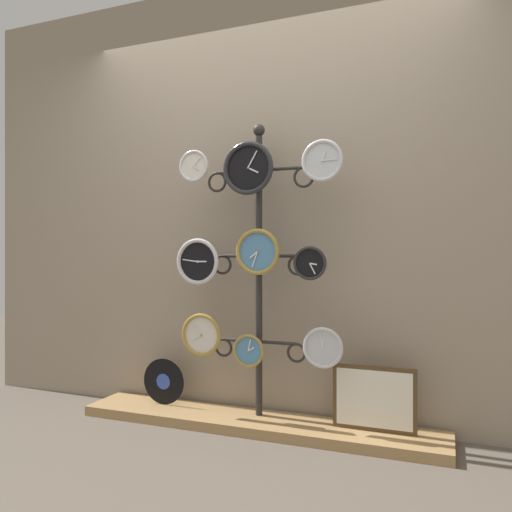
% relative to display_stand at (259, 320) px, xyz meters
% --- Properties ---
extents(ground_plane, '(12.00, 12.00, 0.00)m').
position_rel_display_stand_xyz_m(ground_plane, '(0.00, -0.41, -0.63)').
color(ground_plane, brown).
extents(shop_wall, '(4.40, 0.04, 2.80)m').
position_rel_display_stand_xyz_m(shop_wall, '(0.00, 0.16, 0.77)').
color(shop_wall, gray).
rests_on(shop_wall, ground_plane).
extents(low_shelf, '(2.20, 0.36, 0.06)m').
position_rel_display_stand_xyz_m(low_shelf, '(0.00, -0.06, -0.60)').
color(low_shelf, '#9E7A4C').
rests_on(low_shelf, ground_plane).
extents(display_stand, '(0.69, 0.39, 1.82)m').
position_rel_display_stand_xyz_m(display_stand, '(0.00, 0.00, 0.00)').
color(display_stand, '#282623').
rests_on(display_stand, ground_plane).
extents(clock_top_left, '(0.20, 0.04, 0.20)m').
position_rel_display_stand_xyz_m(clock_top_left, '(-0.39, -0.10, 0.94)').
color(clock_top_left, silver).
extents(clock_top_center, '(0.32, 0.04, 0.32)m').
position_rel_display_stand_xyz_m(clock_top_center, '(-0.03, -0.09, 0.90)').
color(clock_top_center, black).
extents(clock_top_right, '(0.24, 0.04, 0.24)m').
position_rel_display_stand_xyz_m(clock_top_right, '(0.41, -0.09, 0.92)').
color(clock_top_right, silver).
extents(clock_middle_left, '(0.28, 0.04, 0.28)m').
position_rel_display_stand_xyz_m(clock_middle_left, '(-0.36, -0.10, 0.35)').
color(clock_middle_left, black).
extents(clock_middle_center, '(0.27, 0.04, 0.27)m').
position_rel_display_stand_xyz_m(clock_middle_center, '(0.03, -0.09, 0.41)').
color(clock_middle_center, '#4C84B2').
extents(clock_middle_right, '(0.19, 0.04, 0.19)m').
position_rel_display_stand_xyz_m(clock_middle_right, '(0.35, -0.10, 0.34)').
color(clock_middle_right, black).
extents(clock_bottom_left, '(0.26, 0.04, 0.26)m').
position_rel_display_stand_xyz_m(clock_bottom_left, '(-0.33, -0.10, -0.10)').
color(clock_bottom_left, silver).
extents(clock_bottom_center, '(0.20, 0.04, 0.20)m').
position_rel_display_stand_xyz_m(clock_bottom_center, '(-0.03, -0.09, -0.17)').
color(clock_bottom_center, '#4C84B2').
extents(clock_bottom_right, '(0.23, 0.04, 0.23)m').
position_rel_display_stand_xyz_m(clock_bottom_right, '(0.42, -0.11, -0.12)').
color(clock_bottom_right, silver).
extents(vinyl_record, '(0.30, 0.01, 0.30)m').
position_rel_display_stand_xyz_m(vinyl_record, '(-0.65, -0.02, -0.43)').
color(vinyl_record, black).
rests_on(vinyl_record, low_shelf).
extents(picture_frame, '(0.45, 0.02, 0.35)m').
position_rel_display_stand_xyz_m(picture_frame, '(0.69, -0.03, -0.40)').
color(picture_frame, '#4C381E').
rests_on(picture_frame, low_shelf).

